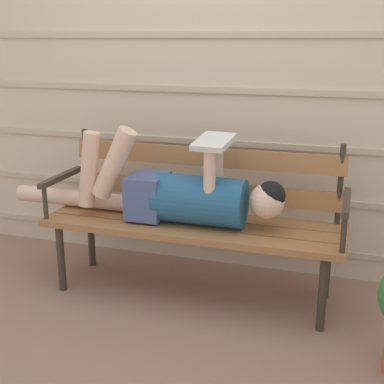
{
  "coord_description": "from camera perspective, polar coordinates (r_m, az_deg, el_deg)",
  "views": [
    {
      "loc": [
        0.83,
        -2.44,
        1.44
      ],
      "look_at": [
        0.0,
        0.2,
        0.62
      ],
      "focal_mm": 48.86,
      "sensor_mm": 36.0,
      "label": 1
    }
  ],
  "objects": [
    {
      "name": "park_bench",
      "position": [
        2.99,
        0.4,
        -2.08
      ],
      "size": [
        1.69,
        0.49,
        0.89
      ],
      "color": "#9E6638",
      "rests_on": "ground"
    },
    {
      "name": "house_siding",
      "position": [
        3.26,
        2.78,
        13.94
      ],
      "size": [
        4.91,
        0.08,
        2.59
      ],
      "color": "beige",
      "rests_on": "ground"
    },
    {
      "name": "ground_plane",
      "position": [
        2.96,
        -1.18,
        -12.66
      ],
      "size": [
        12.0,
        12.0,
        0.0
      ],
      "primitive_type": "plane",
      "color": "#936B56"
    },
    {
      "name": "reclining_person",
      "position": [
        2.92,
        -1.65,
        -0.18
      ],
      "size": [
        1.67,
        0.27,
        0.54
      ],
      "color": "#23567A"
    }
  ]
}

